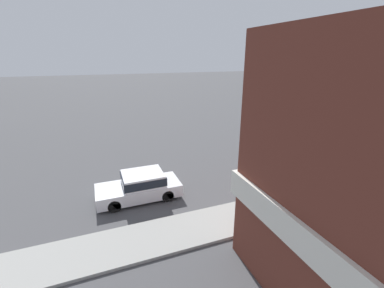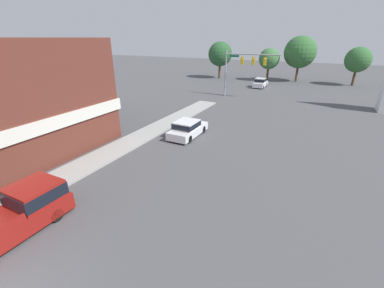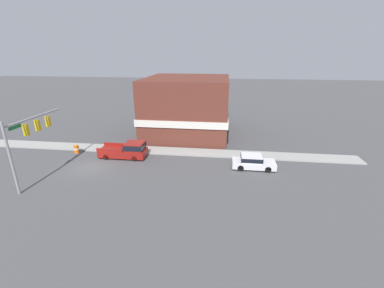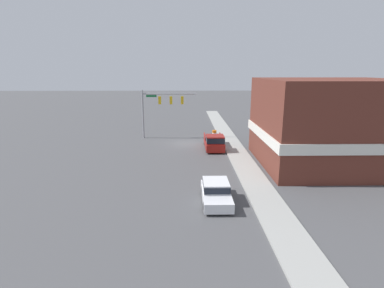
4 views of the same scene
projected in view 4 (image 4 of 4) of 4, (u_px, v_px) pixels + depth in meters
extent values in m
plane|color=#4C4C4F|center=(187.00, 144.00, 38.17)|extent=(200.00, 200.00, 0.00)
cube|color=#9E9E99|center=(231.00, 143.00, 38.26)|extent=(2.40, 60.00, 0.14)
cylinder|color=gray|center=(143.00, 114.00, 40.65)|extent=(0.22, 0.22, 6.53)
cylinder|color=gray|center=(169.00, 94.00, 40.05)|extent=(7.25, 0.18, 0.18)
cube|color=gold|center=(160.00, 100.00, 40.23)|extent=(0.36, 0.36, 1.05)
sphere|color=red|center=(160.00, 98.00, 40.35)|extent=(0.22, 0.22, 0.22)
cube|color=gold|center=(171.00, 100.00, 40.26)|extent=(0.36, 0.36, 1.05)
sphere|color=red|center=(171.00, 98.00, 40.38)|extent=(0.22, 0.22, 0.22)
cube|color=gold|center=(182.00, 100.00, 40.29)|extent=(0.36, 0.36, 1.05)
sphere|color=red|center=(182.00, 98.00, 40.40)|extent=(0.22, 0.22, 0.22)
cube|color=#196B38|center=(151.00, 96.00, 40.07)|extent=(1.40, 0.04, 0.30)
cylinder|color=black|center=(231.00, 206.00, 19.87)|extent=(0.22, 0.66, 0.66)
cylinder|color=black|center=(205.00, 207.00, 19.84)|extent=(0.22, 0.66, 0.66)
cylinder|color=black|center=(226.00, 190.00, 22.58)|extent=(0.22, 0.66, 0.66)
cylinder|color=black|center=(203.00, 190.00, 22.55)|extent=(0.22, 0.66, 0.66)
cube|color=silver|center=(216.00, 195.00, 21.16)|extent=(1.94, 4.50, 0.66)
cube|color=silver|center=(216.00, 185.00, 21.27)|extent=(1.79, 2.16, 0.65)
cube|color=black|center=(216.00, 185.00, 21.27)|extent=(1.81, 2.25, 0.45)
cylinder|color=black|center=(223.00, 149.00, 34.12)|extent=(0.22, 0.66, 0.66)
cylinder|color=black|center=(207.00, 149.00, 34.09)|extent=(0.22, 0.66, 0.66)
cylinder|color=black|center=(220.00, 142.00, 37.41)|extent=(0.22, 0.66, 0.66)
cylinder|color=black|center=(205.00, 142.00, 37.38)|extent=(0.22, 0.66, 0.66)
cube|color=maroon|center=(214.00, 143.00, 35.68)|extent=(2.10, 5.47, 0.85)
cube|color=maroon|center=(215.00, 139.00, 34.02)|extent=(1.99, 2.08, 0.87)
cube|color=black|center=(215.00, 139.00, 34.02)|extent=(2.01, 2.16, 0.61)
cube|color=maroon|center=(221.00, 136.00, 36.71)|extent=(0.12, 3.09, 0.35)
cube|color=maroon|center=(205.00, 136.00, 36.67)|extent=(0.12, 3.09, 0.35)
cylinder|color=orange|center=(214.00, 134.00, 41.80)|extent=(0.59, 0.59, 0.95)
cylinder|color=white|center=(214.00, 133.00, 41.78)|extent=(0.61, 0.61, 0.17)
cube|color=brown|center=(330.00, 123.00, 29.03)|extent=(13.02, 11.80, 8.32)
cube|color=silver|center=(328.00, 134.00, 29.30)|extent=(13.32, 12.10, 0.90)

